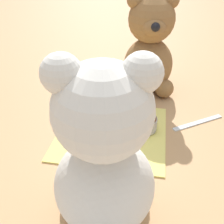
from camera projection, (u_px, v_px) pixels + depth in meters
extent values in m
plane|color=tan|center=(112.00, 133.00, 0.59)|extent=(4.00, 4.00, 0.00)
cube|color=#E0D166|center=(112.00, 132.00, 0.59)|extent=(0.24, 0.23, 0.01)
ellipsoid|color=silver|center=(105.00, 187.00, 0.36)|extent=(0.16, 0.15, 0.16)
sphere|color=silver|center=(103.00, 111.00, 0.29)|extent=(0.12, 0.12, 0.12)
ellipsoid|color=silver|center=(103.00, 96.00, 0.34)|extent=(0.07, 0.06, 0.05)
sphere|color=black|center=(103.00, 83.00, 0.35)|extent=(0.02, 0.02, 0.02)
sphere|color=silver|center=(142.00, 73.00, 0.27)|extent=(0.05, 0.05, 0.05)
sphere|color=silver|center=(61.00, 74.00, 0.27)|extent=(0.05, 0.05, 0.05)
sphere|color=silver|center=(132.00, 187.00, 0.43)|extent=(0.05, 0.05, 0.05)
sphere|color=silver|center=(78.00, 188.00, 0.43)|extent=(0.05, 0.05, 0.05)
ellipsoid|color=olive|center=(148.00, 65.00, 0.72)|extent=(0.15, 0.14, 0.15)
sphere|color=olive|center=(152.00, 19.00, 0.65)|extent=(0.12, 0.12, 0.12)
ellipsoid|color=olive|center=(154.00, 27.00, 0.62)|extent=(0.06, 0.06, 0.04)
sphere|color=black|center=(156.00, 27.00, 0.59)|extent=(0.02, 0.02, 0.02)
sphere|color=olive|center=(136.00, 0.00, 0.62)|extent=(0.04, 0.04, 0.04)
sphere|color=olive|center=(170.00, 0.00, 0.63)|extent=(0.04, 0.04, 0.04)
sphere|color=olive|center=(132.00, 88.00, 0.71)|extent=(0.05, 0.05, 0.05)
sphere|color=olive|center=(164.00, 88.00, 0.71)|extent=(0.05, 0.05, 0.05)
cylinder|color=#B2ADA3|center=(105.00, 147.00, 0.52)|extent=(0.05, 0.05, 0.03)
sphere|color=brown|center=(105.00, 142.00, 0.51)|extent=(0.05, 0.05, 0.05)
cylinder|color=white|center=(105.00, 133.00, 0.50)|extent=(0.03, 0.03, 0.00)
sphere|color=#B71947|center=(105.00, 129.00, 0.50)|extent=(0.02, 0.02, 0.02)
cylinder|color=#B2ADA3|center=(145.00, 123.00, 0.59)|extent=(0.05, 0.05, 0.03)
sphere|color=brown|center=(145.00, 118.00, 0.58)|extent=(0.05, 0.05, 0.05)
cylinder|color=white|center=(146.00, 110.00, 0.57)|extent=(0.03, 0.03, 0.00)
sphere|color=#B71947|center=(146.00, 107.00, 0.56)|extent=(0.01, 0.01, 0.01)
cube|color=silver|center=(198.00, 122.00, 0.62)|extent=(0.12, 0.09, 0.01)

